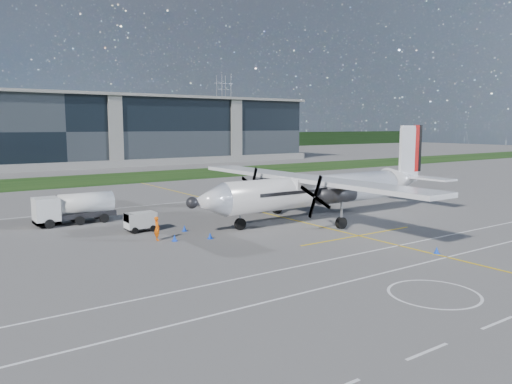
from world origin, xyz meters
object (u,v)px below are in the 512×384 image
(safety_cone_fwd, at_px, (175,238))
(safety_cone_portwing, at_px, (437,250))
(ground_crew_person, at_px, (157,227))
(safety_cone_nose_stbd, at_px, (185,228))
(pylon_east, at_px, (224,111))
(turboprop_aircraft, at_px, (324,172))
(fuel_tanker_truck, at_px, (69,209))
(baggage_tug, at_px, (141,222))
(safety_cone_stbdwing, at_px, (223,200))
(safety_cone_nose_port, at_px, (210,236))

(safety_cone_fwd, relative_size, safety_cone_portwing, 1.00)
(ground_crew_person, xyz_separation_m, safety_cone_nose_stbd, (3.22, 1.83, -0.81))
(pylon_east, height_order, safety_cone_fwd, pylon_east)
(turboprop_aircraft, xyz_separation_m, safety_cone_nose_stbd, (-13.49, 2.21, -4.14))
(fuel_tanker_truck, xyz_separation_m, safety_cone_portwing, (17.88, -25.08, -1.10))
(baggage_tug, height_order, safety_cone_fwd, baggage_tug)
(pylon_east, bearing_deg, baggage_tug, -123.50)
(pylon_east, relative_size, ground_crew_person, 14.15)
(pylon_east, relative_size, safety_cone_stbdwing, 60.00)
(fuel_tanker_truck, height_order, baggage_tug, fuel_tanker_truck)
(pylon_east, relative_size, turboprop_aircraft, 1.02)
(safety_cone_portwing, bearing_deg, safety_cone_fwd, 133.74)
(pylon_east, bearing_deg, safety_cone_nose_port, -121.56)
(turboprop_aircraft, bearing_deg, safety_cone_stbdwing, 100.13)
(safety_cone_stbdwing, relative_size, safety_cone_nose_stbd, 1.00)
(pylon_east, xyz_separation_m, safety_cone_nose_port, (-92.23, -150.17, -14.75))
(baggage_tug, relative_size, safety_cone_portwing, 5.22)
(pylon_east, bearing_deg, turboprop_aircraft, -118.01)
(ground_crew_person, distance_m, safety_cone_stbdwing, 19.81)
(turboprop_aircraft, bearing_deg, safety_cone_portwing, -100.54)
(turboprop_aircraft, height_order, safety_cone_stbdwing, turboprop_aircraft)
(safety_cone_stbdwing, bearing_deg, ground_crew_person, -135.72)
(pylon_east, distance_m, safety_cone_portwing, 182.97)
(safety_cone_nose_stbd, bearing_deg, safety_cone_nose_port, -84.22)
(fuel_tanker_truck, distance_m, safety_cone_nose_port, 14.35)
(turboprop_aircraft, xyz_separation_m, safety_cone_portwing, (-2.66, -14.29, -4.14))
(fuel_tanker_truck, relative_size, safety_cone_nose_stbd, 14.45)
(safety_cone_fwd, bearing_deg, safety_cone_nose_port, -17.48)
(pylon_east, relative_size, safety_cone_fwd, 60.00)
(turboprop_aircraft, distance_m, baggage_tug, 17.39)
(safety_cone_nose_port, height_order, safety_cone_nose_stbd, same)
(pylon_east, height_order, turboprop_aircraft, pylon_east)
(ground_crew_person, relative_size, safety_cone_portwing, 4.24)
(ground_crew_person, height_order, safety_cone_stbdwing, ground_crew_person)
(ground_crew_person, relative_size, safety_cone_fwd, 4.24)
(fuel_tanker_truck, height_order, ground_crew_person, fuel_tanker_truck)
(safety_cone_stbdwing, bearing_deg, safety_cone_fwd, -131.73)
(turboprop_aircraft, distance_m, safety_cone_nose_port, 13.83)
(fuel_tanker_truck, height_order, safety_cone_nose_stbd, fuel_tanker_truck)
(turboprop_aircraft, distance_m, safety_cone_portwing, 15.11)
(baggage_tug, bearing_deg, turboprop_aircraft, -14.74)
(safety_cone_fwd, height_order, safety_cone_portwing, same)
(baggage_tug, height_order, safety_cone_portwing, baggage_tug)
(safety_cone_fwd, bearing_deg, turboprop_aircraft, 2.22)
(safety_cone_fwd, xyz_separation_m, safety_cone_nose_stbd, (2.26, 2.82, 0.00))
(turboprop_aircraft, xyz_separation_m, safety_cone_fwd, (-15.74, -0.61, -4.14))
(fuel_tanker_truck, bearing_deg, safety_cone_nose_port, -58.78)
(safety_cone_nose_port, bearing_deg, fuel_tanker_truck, 121.22)
(pylon_east, xyz_separation_m, turboprop_aircraft, (-79.11, -148.73, -10.61))
(ground_crew_person, xyz_separation_m, safety_cone_nose_port, (3.59, -1.81, -0.81))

